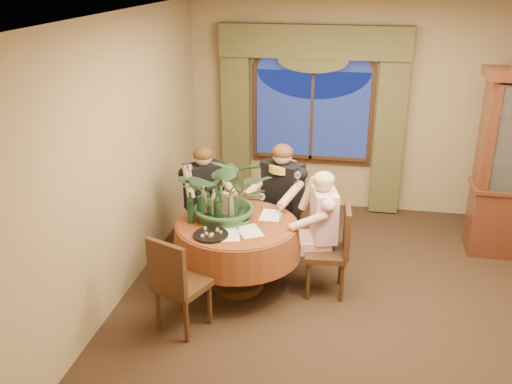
% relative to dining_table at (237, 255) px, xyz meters
% --- Properties ---
extents(floor, '(5.00, 5.00, 0.00)m').
position_rel_dining_table_xyz_m(floor, '(1.12, -0.10, -0.38)').
color(floor, black).
rests_on(floor, ground).
extents(wall_back, '(4.50, 0.00, 4.50)m').
position_rel_dining_table_xyz_m(wall_back, '(1.12, 2.40, 1.02)').
color(wall_back, '#8F7855').
rests_on(wall_back, ground).
extents(ceiling, '(5.00, 5.00, 0.00)m').
position_rel_dining_table_xyz_m(ceiling, '(1.12, -0.10, 2.42)').
color(ceiling, white).
rests_on(ceiling, wall_back).
extents(window, '(1.62, 0.10, 1.32)m').
position_rel_dining_table_xyz_m(window, '(0.52, 2.33, 0.92)').
color(window, navy).
rests_on(window, wall_back).
extents(arched_transom, '(1.60, 0.06, 0.44)m').
position_rel_dining_table_xyz_m(arched_transom, '(0.53, 2.33, 1.71)').
color(arched_transom, navy).
rests_on(arched_transom, wall_back).
extents(drapery_left, '(0.38, 0.14, 2.32)m').
position_rel_dining_table_xyz_m(drapery_left, '(-0.50, 2.28, 0.80)').
color(drapery_left, '#444121').
rests_on(drapery_left, floor).
extents(drapery_right, '(0.38, 0.14, 2.32)m').
position_rel_dining_table_xyz_m(drapery_right, '(1.56, 2.28, 0.80)').
color(drapery_right, '#444121').
rests_on(drapery_right, floor).
extents(swag_valance, '(2.45, 0.16, 0.42)m').
position_rel_dining_table_xyz_m(swag_valance, '(0.52, 2.25, 1.90)').
color(swag_valance, '#444121').
rests_on(swag_valance, wall_back).
extents(dining_table, '(1.41, 1.41, 0.75)m').
position_rel_dining_table_xyz_m(dining_table, '(0.00, 0.00, 0.00)').
color(dining_table, maroon).
rests_on(dining_table, floor).
extents(chair_right, '(0.45, 0.45, 0.96)m').
position_rel_dining_table_xyz_m(chair_right, '(0.91, 0.07, 0.10)').
color(chair_right, black).
rests_on(chair_right, floor).
extents(chair_back_right, '(0.54, 0.54, 0.96)m').
position_rel_dining_table_xyz_m(chair_back_right, '(0.31, 0.83, 0.10)').
color(chair_back_right, black).
rests_on(chair_back_right, floor).
extents(chair_back, '(0.58, 0.58, 0.96)m').
position_rel_dining_table_xyz_m(chair_back, '(-0.51, 0.77, 0.10)').
color(chair_back, black).
rests_on(chair_back, floor).
extents(chair_front_left, '(0.55, 0.55, 0.96)m').
position_rel_dining_table_xyz_m(chair_front_left, '(-0.34, -0.80, 0.10)').
color(chair_front_left, black).
rests_on(chair_front_left, floor).
extents(person_pink, '(0.52, 0.55, 1.28)m').
position_rel_dining_table_xyz_m(person_pink, '(0.87, 0.23, 0.27)').
color(person_pink, '#CEA4A7').
rests_on(person_pink, floor).
extents(person_back, '(0.64, 0.63, 1.31)m').
position_rel_dining_table_xyz_m(person_back, '(-0.54, 0.71, 0.28)').
color(person_back, black).
rests_on(person_back, floor).
extents(person_scarf, '(0.64, 0.62, 1.38)m').
position_rel_dining_table_xyz_m(person_scarf, '(0.37, 0.76, 0.32)').
color(person_scarf, black).
rests_on(person_scarf, floor).
extents(stoneware_vase, '(0.15, 0.15, 0.28)m').
position_rel_dining_table_xyz_m(stoneware_vase, '(-0.12, 0.11, 0.52)').
color(stoneware_vase, gray).
rests_on(stoneware_vase, dining_table).
extents(centerpiece_plant, '(0.95, 1.06, 0.83)m').
position_rel_dining_table_xyz_m(centerpiece_plant, '(-0.11, 0.12, 0.99)').
color(centerpiece_plant, '#2E522E').
rests_on(centerpiece_plant, dining_table).
extents(olive_bowl, '(0.15, 0.15, 0.05)m').
position_rel_dining_table_xyz_m(olive_bowl, '(0.06, -0.01, 0.40)').
color(olive_bowl, '#4B5D30').
rests_on(olive_bowl, dining_table).
extents(cheese_platter, '(0.34, 0.34, 0.02)m').
position_rel_dining_table_xyz_m(cheese_platter, '(-0.18, -0.35, 0.39)').
color(cheese_platter, black).
rests_on(cheese_platter, dining_table).
extents(wine_bottle_0, '(0.07, 0.07, 0.33)m').
position_rel_dining_table_xyz_m(wine_bottle_0, '(-0.37, 0.08, 0.54)').
color(wine_bottle_0, tan).
rests_on(wine_bottle_0, dining_table).
extents(wine_bottle_1, '(0.07, 0.07, 0.33)m').
position_rel_dining_table_xyz_m(wine_bottle_1, '(-0.46, -0.09, 0.54)').
color(wine_bottle_1, black).
rests_on(wine_bottle_1, dining_table).
extents(wine_bottle_2, '(0.07, 0.07, 0.33)m').
position_rel_dining_table_xyz_m(wine_bottle_2, '(-0.37, -0.04, 0.54)').
color(wine_bottle_2, black).
rests_on(wine_bottle_2, dining_table).
extents(wine_bottle_3, '(0.07, 0.07, 0.33)m').
position_rel_dining_table_xyz_m(wine_bottle_3, '(-0.26, 0.19, 0.54)').
color(wine_bottle_3, black).
rests_on(wine_bottle_3, dining_table).
extents(wine_bottle_4, '(0.07, 0.07, 0.33)m').
position_rel_dining_table_xyz_m(wine_bottle_4, '(-0.19, -0.06, 0.54)').
color(wine_bottle_4, black).
rests_on(wine_bottle_4, dining_table).
extents(wine_bottle_5, '(0.07, 0.07, 0.33)m').
position_rel_dining_table_xyz_m(wine_bottle_5, '(-0.24, 0.04, 0.54)').
color(wine_bottle_5, tan).
rests_on(wine_bottle_5, dining_table).
extents(tasting_paper_0, '(0.33, 0.36, 0.00)m').
position_rel_dining_table_xyz_m(tasting_paper_0, '(0.17, -0.18, 0.38)').
color(tasting_paper_0, white).
rests_on(tasting_paper_0, dining_table).
extents(tasting_paper_1, '(0.21, 0.30, 0.00)m').
position_rel_dining_table_xyz_m(tasting_paper_1, '(0.32, 0.23, 0.38)').
color(tasting_paper_1, white).
rests_on(tasting_paper_1, dining_table).
extents(tasting_paper_2, '(0.28, 0.34, 0.00)m').
position_rel_dining_table_xyz_m(tasting_paper_2, '(-0.02, -0.30, 0.38)').
color(tasting_paper_2, white).
rests_on(tasting_paper_2, dining_table).
extents(wine_glass_person_pink, '(0.07, 0.07, 0.18)m').
position_rel_dining_table_xyz_m(wine_glass_person_pink, '(0.43, 0.11, 0.46)').
color(wine_glass_person_pink, silver).
rests_on(wine_glass_person_pink, dining_table).
extents(wine_glass_person_back, '(0.07, 0.07, 0.18)m').
position_rel_dining_table_xyz_m(wine_glass_person_back, '(-0.27, 0.35, 0.46)').
color(wine_glass_person_back, silver).
rests_on(wine_glass_person_back, dining_table).
extents(wine_glass_person_scarf, '(0.07, 0.07, 0.18)m').
position_rel_dining_table_xyz_m(wine_glass_person_scarf, '(0.19, 0.40, 0.46)').
color(wine_glass_person_scarf, silver).
rests_on(wine_glass_person_scarf, dining_table).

